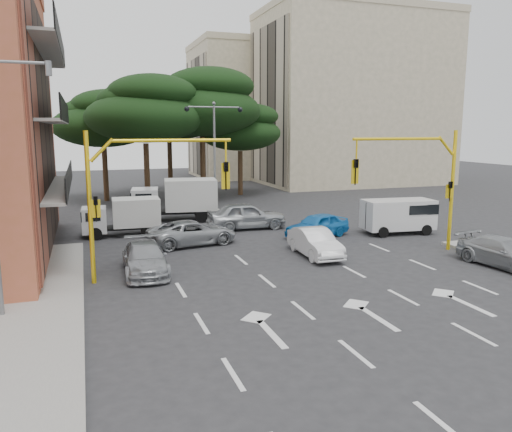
{
  "coord_description": "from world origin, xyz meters",
  "views": [
    {
      "loc": [
        -8.75,
        -18.17,
        6.05
      ],
      "look_at": [
        -0.41,
        5.91,
        1.6
      ],
      "focal_mm": 35.0,
      "sensor_mm": 36.0,
      "label": 1
    }
  ],
  "objects_px": {
    "signal_mast_left": "(136,184)",
    "car_blue_compact": "(317,225)",
    "box_truck_b": "(175,200)",
    "car_silver_cross_b": "(246,215)",
    "box_truck_a": "(122,217)",
    "car_silver_cross_a": "(192,233)",
    "car_silver_wagon": "(145,258)",
    "van_white": "(398,216)",
    "car_silver_parked": "(505,253)",
    "street_lamp_center": "(214,138)",
    "signal_mast_right": "(423,174)",
    "car_white_hatch": "(315,242)"
  },
  "relations": [
    {
      "from": "signal_mast_right",
      "to": "car_white_hatch",
      "type": "xyz_separation_m",
      "value": [
        -5.2,
        1.05,
        -3.22
      ]
    },
    {
      "from": "street_lamp_center",
      "to": "car_silver_cross_b",
      "type": "xyz_separation_m",
      "value": [
        0.55,
        -5.52,
        -4.61
      ]
    },
    {
      "from": "signal_mast_right",
      "to": "car_white_hatch",
      "type": "bearing_deg",
      "value": 168.6
    },
    {
      "from": "car_silver_cross_a",
      "to": "car_silver_cross_b",
      "type": "xyz_separation_m",
      "value": [
        4.03,
        3.16,
        0.17
      ]
    },
    {
      "from": "car_silver_cross_b",
      "to": "box_truck_b",
      "type": "bearing_deg",
      "value": 43.13
    },
    {
      "from": "signal_mast_left",
      "to": "street_lamp_center",
      "type": "relative_size",
      "value": 0.77
    },
    {
      "from": "car_silver_cross_b",
      "to": "car_silver_cross_a",
      "type": "bearing_deg",
      "value": 130.37
    },
    {
      "from": "box_truck_b",
      "to": "signal_mast_left",
      "type": "bearing_deg",
      "value": 171.99
    },
    {
      "from": "car_silver_cross_b",
      "to": "street_lamp_center",
      "type": "bearing_deg",
      "value": 7.95
    },
    {
      "from": "car_silver_cross_a",
      "to": "car_blue_compact",
      "type": "bearing_deg",
      "value": -103.08
    },
    {
      "from": "car_silver_cross_b",
      "to": "car_white_hatch",
      "type": "bearing_deg",
      "value": -169.67
    },
    {
      "from": "car_silver_wagon",
      "to": "van_white",
      "type": "relative_size",
      "value": 1.08
    },
    {
      "from": "car_silver_cross_b",
      "to": "box_truck_a",
      "type": "relative_size",
      "value": 1.11
    },
    {
      "from": "car_silver_cross_a",
      "to": "van_white",
      "type": "height_order",
      "value": "van_white"
    },
    {
      "from": "car_silver_wagon",
      "to": "van_white",
      "type": "height_order",
      "value": "van_white"
    },
    {
      "from": "signal_mast_left",
      "to": "car_silver_cross_a",
      "type": "distance_m",
      "value": 7.06
    },
    {
      "from": "signal_mast_right",
      "to": "car_blue_compact",
      "type": "bearing_deg",
      "value": 123.36
    },
    {
      "from": "street_lamp_center",
      "to": "car_silver_parked",
      "type": "height_order",
      "value": "street_lamp_center"
    },
    {
      "from": "signal_mast_left",
      "to": "van_white",
      "type": "xyz_separation_m",
      "value": [
        15.3,
        4.25,
        -2.87
      ]
    },
    {
      "from": "signal_mast_right",
      "to": "box_truck_a",
      "type": "bearing_deg",
      "value": 146.87
    },
    {
      "from": "van_white",
      "to": "box_truck_a",
      "type": "xyz_separation_m",
      "value": [
        -15.3,
        4.63,
        0.06
      ]
    },
    {
      "from": "car_silver_parked",
      "to": "box_truck_a",
      "type": "bearing_deg",
      "value": 134.1
    },
    {
      "from": "car_white_hatch",
      "to": "car_silver_parked",
      "type": "height_order",
      "value": "car_white_hatch"
    },
    {
      "from": "car_blue_compact",
      "to": "car_silver_parked",
      "type": "xyz_separation_m",
      "value": [
        5.11,
        -8.36,
        -0.04
      ]
    },
    {
      "from": "car_silver_cross_a",
      "to": "box_truck_a",
      "type": "height_order",
      "value": "box_truck_a"
    },
    {
      "from": "street_lamp_center",
      "to": "car_white_hatch",
      "type": "distance_m",
      "value": 13.9
    },
    {
      "from": "signal_mast_left",
      "to": "car_blue_compact",
      "type": "xyz_separation_m",
      "value": [
        10.4,
        4.88,
        -3.21
      ]
    },
    {
      "from": "van_white",
      "to": "box_truck_a",
      "type": "height_order",
      "value": "box_truck_a"
    },
    {
      "from": "signal_mast_right",
      "to": "street_lamp_center",
      "type": "xyz_separation_m",
      "value": [
        -6.8,
        14.01,
        1.54
      ]
    },
    {
      "from": "signal_mast_right",
      "to": "car_silver_parked",
      "type": "xyz_separation_m",
      "value": [
        1.9,
        -3.48,
        -3.24
      ]
    },
    {
      "from": "box_truck_a",
      "to": "box_truck_b",
      "type": "xyz_separation_m",
      "value": [
        3.73,
        3.8,
        0.31
      ]
    },
    {
      "from": "signal_mast_right",
      "to": "box_truck_b",
      "type": "distance_m",
      "value": 16.26
    },
    {
      "from": "street_lamp_center",
      "to": "car_blue_compact",
      "type": "bearing_deg",
      "value": -68.52
    },
    {
      "from": "car_blue_compact",
      "to": "street_lamp_center",
      "type": "bearing_deg",
      "value": -176.95
    },
    {
      "from": "signal_mast_right",
      "to": "car_blue_compact",
      "type": "height_order",
      "value": "signal_mast_right"
    },
    {
      "from": "car_white_hatch",
      "to": "box_truck_b",
      "type": "bearing_deg",
      "value": 113.82
    },
    {
      "from": "car_silver_wagon",
      "to": "box_truck_b",
      "type": "distance_m",
      "value": 12.39
    },
    {
      "from": "signal_mast_left",
      "to": "car_silver_cross_b",
      "type": "bearing_deg",
      "value": 49.12
    },
    {
      "from": "signal_mast_left",
      "to": "box_truck_b",
      "type": "relative_size",
      "value": 1.07
    },
    {
      "from": "signal_mast_right",
      "to": "car_silver_wagon",
      "type": "relative_size",
      "value": 1.37
    },
    {
      "from": "car_silver_wagon",
      "to": "car_silver_cross_a",
      "type": "height_order",
      "value": "car_silver_cross_a"
    },
    {
      "from": "van_white",
      "to": "street_lamp_center",
      "type": "bearing_deg",
      "value": -132.65
    },
    {
      "from": "street_lamp_center",
      "to": "car_silver_cross_a",
      "type": "relative_size",
      "value": 1.65
    },
    {
      "from": "car_white_hatch",
      "to": "van_white",
      "type": "relative_size",
      "value": 0.99
    },
    {
      "from": "car_blue_compact",
      "to": "box_truck_b",
      "type": "relative_size",
      "value": 0.71
    },
    {
      "from": "car_white_hatch",
      "to": "signal_mast_right",
      "type": "bearing_deg",
      "value": -9.47
    },
    {
      "from": "car_blue_compact",
      "to": "van_white",
      "type": "relative_size",
      "value": 0.98
    },
    {
      "from": "car_silver_parked",
      "to": "box_truck_b",
      "type": "relative_size",
      "value": 0.79
    },
    {
      "from": "van_white",
      "to": "signal_mast_left",
      "type": "bearing_deg",
      "value": -68.19
    },
    {
      "from": "street_lamp_center",
      "to": "van_white",
      "type": "xyz_separation_m",
      "value": [
        8.5,
        -9.76,
        -4.41
      ]
    }
  ]
}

